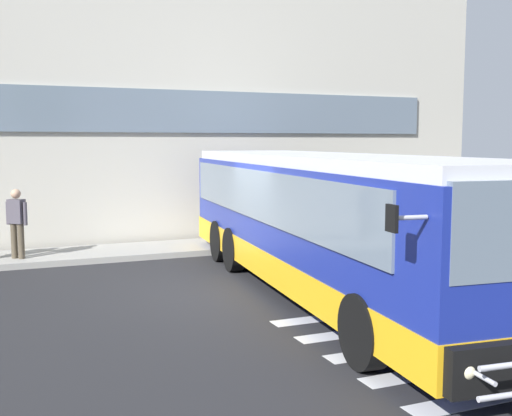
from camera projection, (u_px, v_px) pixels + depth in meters
The scene contains 6 objects.
ground_plane at pixel (233, 291), 12.33m from camera, with size 80.00×90.00×0.02m, color #232326.
bay_paint_stripes at pixel (458, 340), 9.24m from camera, with size 4.40×3.96×0.01m.
terminal_building at pixel (101, 105), 22.28m from camera, with size 23.35×13.80×8.54m.
boarding_curb at pixel (171, 249), 16.73m from camera, with size 25.55×2.00×0.15m, color #9E9B93.
bus_main_foreground at pixel (327, 225), 11.98m from camera, with size 4.06×12.11×2.70m.
passenger_by_doorway at pixel (17, 220), 14.83m from camera, with size 0.47×0.42×1.68m.
Camera 1 is at (-4.23, -11.33, 2.94)m, focal length 43.64 mm.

